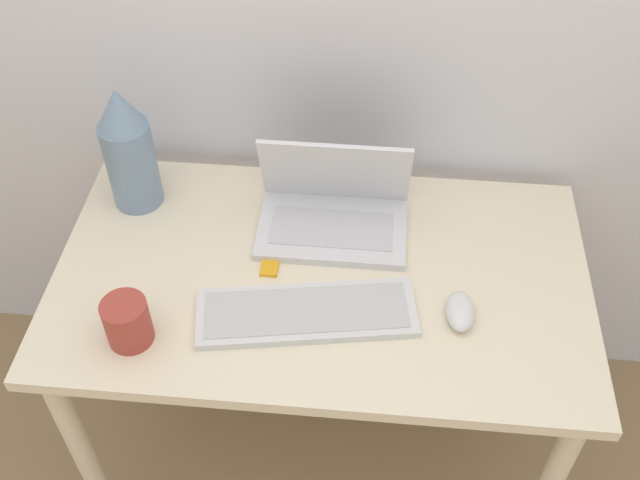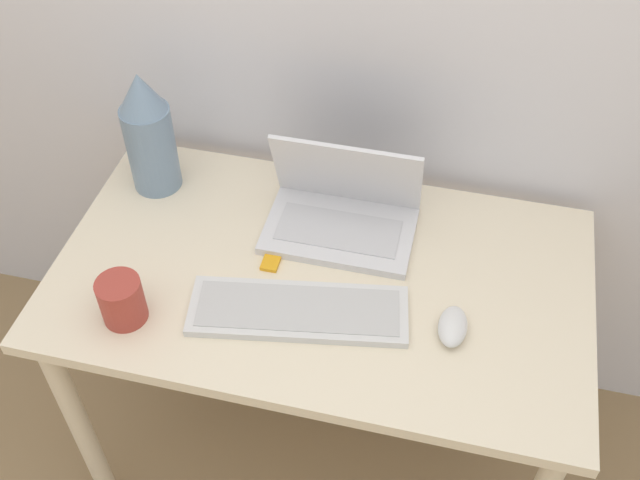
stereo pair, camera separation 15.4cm
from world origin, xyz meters
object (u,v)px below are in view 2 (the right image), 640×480
keyboard (298,311)px  mouse (453,326)px  vase (149,133)px  mp3_player (271,262)px  laptop (342,210)px  mug (122,300)px

keyboard → mouse: mouse is taller
vase → mp3_player: (0.35, -0.20, -0.15)m
laptop → mouse: size_ratio=3.25×
laptop → mouse: bearing=-41.3°
keyboard → mouse: size_ratio=4.54×
mp3_player → mouse: bearing=-13.4°
keyboard → mp3_player: 0.16m
mouse → mp3_player: bearing=166.6°
keyboard → mouse: 0.32m
keyboard → vase: (-0.44, 0.32, 0.15)m
mp3_player → mug: bearing=-139.9°
keyboard → mug: (-0.35, -0.09, 0.04)m
mouse → vase: bearing=158.9°
keyboard → mug: 0.36m
laptop → mug: 0.53m
mouse → mug: (-0.67, -0.12, 0.03)m
keyboard → vase: vase is taller
mouse → mug: mug is taller
keyboard → vase: 0.56m
laptop → mug: bearing=-136.2°
mug → mouse: bearing=9.8°
laptop → vase: vase is taller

